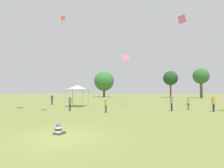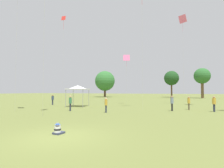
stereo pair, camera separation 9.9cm
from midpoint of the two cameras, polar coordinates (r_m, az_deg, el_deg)
The scene contains 15 objects.
ground_plane at distance 9.11m, azimuth -16.78°, elevation -16.24°, with size 300.00×300.00×0.00m, color olive.
seated_toddler at distance 9.64m, azimuth -17.34°, elevation -14.09°, with size 0.46×0.56×0.57m.
person_standing_0 at distance 30.03m, azimuth -19.09°, elevation -4.62°, with size 0.53×0.53×1.62m.
person_standing_1 at distance 20.10m, azimuth -13.70°, elevation -5.65°, with size 0.40×0.40×1.69m.
person_standing_2 at distance 22.62m, azimuth 23.53°, elevation -5.36°, with size 0.39×0.39×1.57m.
person_standing_3 at distance 21.73m, azimuth 30.10°, elevation -5.25°, with size 0.51×0.51×1.67m.
person_standing_4 at distance 18.10m, azimuth -2.18°, elevation -6.41°, with size 0.37×0.37×1.53m.
person_standing_5 at distance 20.65m, azimuth 18.76°, elevation -5.52°, with size 0.41×0.41×1.70m.
canopy_tent at distance 25.59m, azimuth -11.37°, elevation -1.12°, with size 3.23×3.23×3.05m.
kite_0 at distance 32.37m, azimuth 21.79°, elevation 18.44°, with size 1.34×1.08×14.56m.
kite_7 at distance 30.31m, azimuth 4.48°, elevation 8.25°, with size 1.14×0.66×8.47m.
kite_8 at distance 36.47m, azimuth -15.85°, elevation 18.63°, with size 0.87×0.31×16.60m.
distant_tree_0 at distance 66.89m, azimuth -2.65°, elevation 0.99°, with size 7.59×7.59×9.94m.
distant_tree_1 at distance 62.02m, azimuth 27.01°, elevation 2.25°, with size 4.94×4.94×9.51m.
distant_tree_2 at distance 65.91m, azimuth 18.51°, elevation 1.79°, with size 5.16×5.16×9.47m.
Camera 1 is at (5.37, -7.01, 2.20)m, focal length 28.00 mm.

